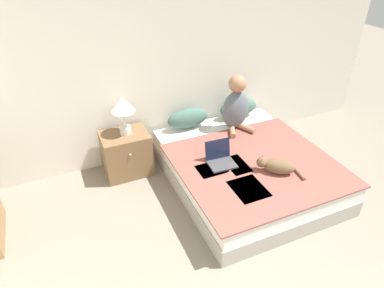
{
  "coord_description": "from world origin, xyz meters",
  "views": [
    {
      "loc": [
        -1.41,
        -0.52,
        2.6
      ],
      "look_at": [
        -0.26,
        2.12,
        0.75
      ],
      "focal_mm": 32.0,
      "sensor_mm": 36.0,
      "label": 1
    }
  ],
  "objects_px": {
    "laptop_open": "(220,159)",
    "table_lamp": "(123,107)",
    "bed": "(246,169)",
    "cat_tabby": "(277,166)",
    "nightstand": "(126,153)",
    "pillow_near": "(188,118)",
    "person_sitting": "(236,106)",
    "pillow_far": "(238,108)"
  },
  "relations": [
    {
      "from": "laptop_open",
      "to": "table_lamp",
      "type": "relative_size",
      "value": 0.66
    },
    {
      "from": "bed",
      "to": "laptop_open",
      "type": "distance_m",
      "value": 0.43
    },
    {
      "from": "cat_tabby",
      "to": "table_lamp",
      "type": "relative_size",
      "value": 0.88
    },
    {
      "from": "nightstand",
      "to": "bed",
      "type": "bearing_deg",
      "value": -32.39
    },
    {
      "from": "laptop_open",
      "to": "pillow_near",
      "type": "bearing_deg",
      "value": 94.55
    },
    {
      "from": "laptop_open",
      "to": "person_sitting",
      "type": "bearing_deg",
      "value": 52.89
    },
    {
      "from": "pillow_far",
      "to": "nightstand",
      "type": "xyz_separation_m",
      "value": [
        -1.58,
        -0.09,
        -0.26
      ]
    },
    {
      "from": "pillow_near",
      "to": "bed",
      "type": "bearing_deg",
      "value": -66.75
    },
    {
      "from": "person_sitting",
      "to": "cat_tabby",
      "type": "xyz_separation_m",
      "value": [
        -0.07,
        -1.0,
        -0.23
      ]
    },
    {
      "from": "person_sitting",
      "to": "table_lamp",
      "type": "distance_m",
      "value": 1.38
    },
    {
      "from": "bed",
      "to": "nightstand",
      "type": "height_order",
      "value": "nightstand"
    },
    {
      "from": "pillow_far",
      "to": "table_lamp",
      "type": "height_order",
      "value": "table_lamp"
    },
    {
      "from": "cat_tabby",
      "to": "laptop_open",
      "type": "bearing_deg",
      "value": -3.2
    },
    {
      "from": "table_lamp",
      "to": "nightstand",
      "type": "bearing_deg",
      "value": -151.71
    },
    {
      "from": "pillow_near",
      "to": "table_lamp",
      "type": "bearing_deg",
      "value": -174.92
    },
    {
      "from": "pillow_near",
      "to": "nightstand",
      "type": "height_order",
      "value": "pillow_near"
    },
    {
      "from": "pillow_near",
      "to": "pillow_far",
      "type": "xyz_separation_m",
      "value": [
        0.74,
        0.0,
        0.0
      ]
    },
    {
      "from": "person_sitting",
      "to": "laptop_open",
      "type": "height_order",
      "value": "person_sitting"
    },
    {
      "from": "pillow_near",
      "to": "nightstand",
      "type": "bearing_deg",
      "value": -174.16
    },
    {
      "from": "bed",
      "to": "pillow_near",
      "type": "bearing_deg",
      "value": 113.25
    },
    {
      "from": "pillow_near",
      "to": "laptop_open",
      "type": "distance_m",
      "value": 0.87
    },
    {
      "from": "cat_tabby",
      "to": "nightstand",
      "type": "distance_m",
      "value": 1.78
    },
    {
      "from": "nightstand",
      "to": "laptop_open",
      "type": "bearing_deg",
      "value": -42.25
    },
    {
      "from": "laptop_open",
      "to": "table_lamp",
      "type": "distance_m",
      "value": 1.23
    },
    {
      "from": "bed",
      "to": "cat_tabby",
      "type": "xyz_separation_m",
      "value": [
        0.11,
        -0.4,
        0.29
      ]
    },
    {
      "from": "pillow_far",
      "to": "nightstand",
      "type": "height_order",
      "value": "pillow_far"
    },
    {
      "from": "bed",
      "to": "person_sitting",
      "type": "relative_size",
      "value": 2.77
    },
    {
      "from": "pillow_near",
      "to": "cat_tabby",
      "type": "distance_m",
      "value": 1.35
    },
    {
      "from": "bed",
      "to": "pillow_far",
      "type": "xyz_separation_m",
      "value": [
        0.37,
        0.86,
        0.33
      ]
    },
    {
      "from": "person_sitting",
      "to": "nightstand",
      "type": "height_order",
      "value": "person_sitting"
    },
    {
      "from": "cat_tabby",
      "to": "laptop_open",
      "type": "relative_size",
      "value": 1.33
    },
    {
      "from": "laptop_open",
      "to": "table_lamp",
      "type": "bearing_deg",
      "value": 139.88
    },
    {
      "from": "bed",
      "to": "table_lamp",
      "type": "relative_size",
      "value": 4.29
    },
    {
      "from": "pillow_near",
      "to": "person_sitting",
      "type": "relative_size",
      "value": 0.77
    },
    {
      "from": "laptop_open",
      "to": "table_lamp",
      "type": "xyz_separation_m",
      "value": [
        -0.84,
        0.8,
        0.43
      ]
    },
    {
      "from": "person_sitting",
      "to": "laptop_open",
      "type": "bearing_deg",
      "value": -130.57
    },
    {
      "from": "bed",
      "to": "person_sitting",
      "type": "bearing_deg",
      "value": 73.89
    },
    {
      "from": "laptop_open",
      "to": "pillow_far",
      "type": "bearing_deg",
      "value": 53.8
    },
    {
      "from": "pillow_near",
      "to": "laptop_open",
      "type": "relative_size",
      "value": 1.79
    },
    {
      "from": "person_sitting",
      "to": "nightstand",
      "type": "bearing_deg",
      "value": 172.99
    },
    {
      "from": "bed",
      "to": "cat_tabby",
      "type": "distance_m",
      "value": 0.5
    },
    {
      "from": "person_sitting",
      "to": "cat_tabby",
      "type": "distance_m",
      "value": 1.03
    }
  ]
}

